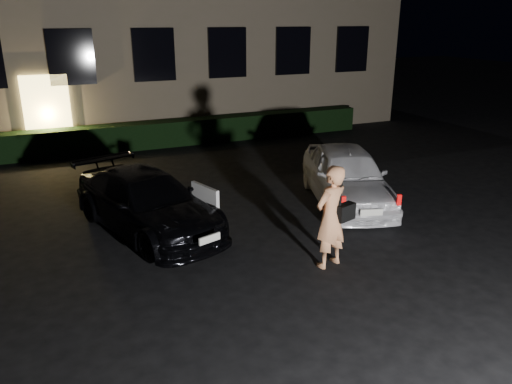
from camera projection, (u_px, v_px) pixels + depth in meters
name	position (u px, v px, depth m)	size (l,w,h in m)	color
ground	(318.00, 290.00, 8.05)	(80.00, 80.00, 0.00)	black
hedge	(162.00, 134.00, 16.99)	(15.00, 0.70, 0.85)	black
sedan	(147.00, 202.00, 10.18)	(2.86, 4.47, 1.20)	black
hatch	(347.00, 175.00, 11.67)	(2.78, 4.27, 1.35)	white
man	(331.00, 217.00, 8.58)	(0.85, 0.62, 1.85)	tan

